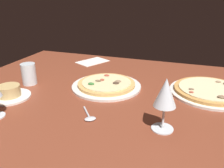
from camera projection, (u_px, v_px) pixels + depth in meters
dining_table at (118, 98)px, 100.88cm from camera, size 150.00×110.00×4.00cm
pizza_main at (106, 85)px, 106.31cm from camera, size 31.49×31.49×3.32cm
pizza_side at (210, 91)px, 99.92cm from camera, size 33.65×33.65×3.38cm
ramekin_on_saucer at (9, 93)px, 95.69cm from camera, size 16.69×16.69×5.28cm
wine_glass_far at (165, 95)px, 70.03cm from camera, size 7.08×7.08×17.44cm
water_glass at (29, 75)px, 108.96cm from camera, size 6.67×6.67×9.92cm
paper_menu at (93, 62)px, 144.14cm from camera, size 19.09×21.68×0.30cm
spoon at (89, 117)px, 80.78cm from camera, size 8.55×9.98×1.00cm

